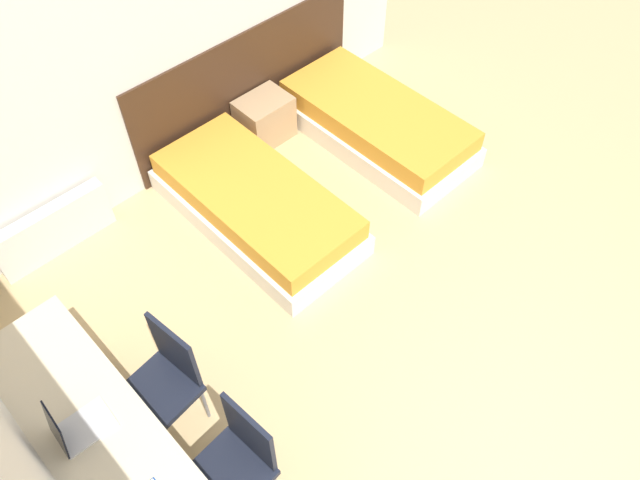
% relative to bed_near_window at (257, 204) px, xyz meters
% --- Properties ---
extents(wall_back, '(5.58, 0.05, 2.70)m').
position_rel_bed_near_window_xyz_m(wall_back, '(-0.07, 1.04, 1.15)').
color(wall_back, silver).
rests_on(wall_back, ground_plane).
extents(headboard_panel, '(2.54, 0.03, 1.05)m').
position_rel_bed_near_window_xyz_m(headboard_panel, '(0.76, 1.00, 0.33)').
color(headboard_panel, '#382316').
rests_on(headboard_panel, ground_plane).
extents(bed_near_window, '(0.93, 1.93, 0.41)m').
position_rel_bed_near_window_xyz_m(bed_near_window, '(0.00, 0.00, 0.00)').
color(bed_near_window, silver).
rests_on(bed_near_window, ground_plane).
extents(bed_near_door, '(0.93, 1.93, 0.41)m').
position_rel_bed_near_window_xyz_m(bed_near_door, '(1.51, 0.00, 0.00)').
color(bed_near_door, silver).
rests_on(bed_near_door, ground_plane).
extents(nightstand, '(0.50, 0.38, 0.45)m').
position_rel_bed_near_window_xyz_m(nightstand, '(0.76, 0.78, 0.03)').
color(nightstand, tan).
rests_on(nightstand, ground_plane).
extents(radiator, '(1.00, 0.12, 0.46)m').
position_rel_bed_near_window_xyz_m(radiator, '(-1.41, 0.92, 0.03)').
color(radiator, silver).
rests_on(radiator, ground_plane).
extents(desk, '(0.59, 2.44, 0.78)m').
position_rel_bed_near_window_xyz_m(desk, '(-2.07, -1.35, 0.42)').
color(desk, beige).
rests_on(desk, ground_plane).
extents(chair_near_laptop, '(0.48, 0.48, 0.95)m').
position_rel_bed_near_window_xyz_m(chair_near_laptop, '(-1.56, -0.98, 0.32)').
color(chair_near_laptop, black).
rests_on(chair_near_laptop, ground_plane).
extents(chair_near_notebook, '(0.46, 0.46, 0.95)m').
position_rel_bed_near_window_xyz_m(chair_near_notebook, '(-1.56, -1.71, 0.32)').
color(chair_near_notebook, black).
rests_on(chair_near_notebook, ground_plane).
extents(laptop, '(0.32, 0.24, 0.32)m').
position_rel_bed_near_window_xyz_m(laptop, '(-2.14, -1.06, 0.64)').
color(laptop, silver).
rests_on(laptop, desk).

